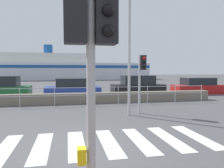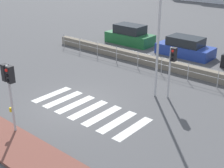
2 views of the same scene
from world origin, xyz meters
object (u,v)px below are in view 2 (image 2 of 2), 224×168
streetlamp (157,19)px  parked_car_blue (185,48)px  traffic_light_far (172,62)px  parked_car_green (130,36)px  traffic_light_near (9,81)px

streetlamp → parked_car_blue: (-2.27, 7.65, -3.50)m
traffic_light_far → parked_car_blue: bearing=112.5°
traffic_light_far → parked_car_green: (-8.05, 7.14, -1.31)m
traffic_light_near → parked_car_green: traffic_light_near is taller
traffic_light_far → parked_car_blue: traffic_light_far is taller
traffic_light_far → parked_car_green: traffic_light_far is taller
parked_car_blue → streetlamp: bearing=-73.5°
traffic_light_far → parked_car_green: size_ratio=0.66×
traffic_light_far → traffic_light_near: bearing=-113.5°
parked_car_green → parked_car_blue: (5.09, 0.00, -0.08)m
traffic_light_far → parked_car_blue: size_ratio=0.66×
traffic_light_near → parked_car_blue: size_ratio=0.73×
traffic_light_near → parked_car_green: size_ratio=0.74×
traffic_light_near → parked_car_blue: 14.39m
traffic_light_far → parked_car_blue: 7.85m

